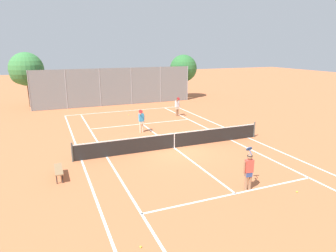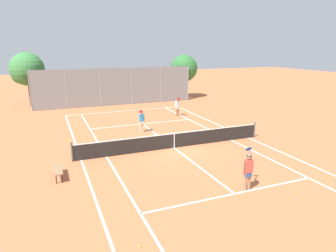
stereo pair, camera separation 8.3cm
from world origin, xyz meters
The scene contains 14 objects.
ground_plane centered at (0.00, 0.00, 0.00)m, with size 120.00×120.00×0.00m, color #BC663D.
court_line_markings centered at (0.00, 0.00, 0.00)m, with size 11.10×23.90×0.01m.
tennis_net centered at (0.00, 0.00, 0.51)m, with size 12.00×0.10×1.07m.
player_near_side centered at (0.70, -6.27, 0.93)m, with size 0.73×0.72×1.77m.
player_far_left centered at (-0.78, 4.09, 0.93)m, with size 0.61×0.78×1.77m.
player_far_right centered at (3.78, 7.95, 0.93)m, with size 0.55×0.83×1.77m.
loose_tennis_ball_0 centered at (-4.74, -8.23, 0.03)m, with size 0.07×0.07×0.07m, color #D1DB33.
loose_tennis_ball_1 centered at (-0.15, 9.95, 0.03)m, with size 0.07×0.07×0.07m, color #D1DB33.
loose_tennis_ball_2 centered at (-4.19, 11.28, 0.03)m, with size 0.07×0.07×0.07m, color #D1DB33.
loose_tennis_ball_4 centered at (2.47, -7.31, 0.03)m, with size 0.07×0.07×0.07m, color #D1DB33.
courtside_bench centered at (-6.75, -1.89, 0.41)m, with size 0.36×1.50×0.47m.
back_fence centered at (0.00, 15.19, 1.95)m, with size 16.73×0.08×3.91m.
tree_behind_left centered at (-8.57, 17.67, 3.74)m, with size 3.34×3.34×5.51m.
tree_behind_right centered at (8.74, 16.99, 3.44)m, with size 3.23×3.19×5.13m.
Camera 2 is at (-6.93, -15.90, 5.95)m, focal length 32.00 mm.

